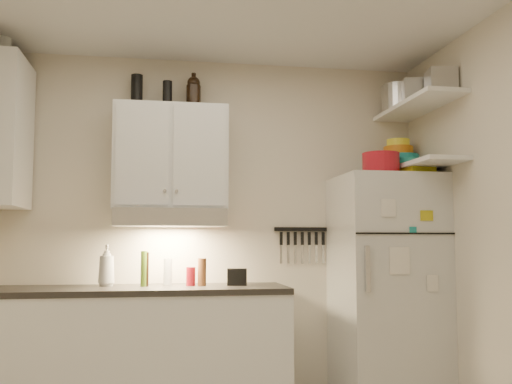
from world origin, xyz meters
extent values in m
cube|color=beige|center=(0.00, 1.51, 1.30)|extent=(3.20, 0.02, 2.60)
cube|color=white|center=(-0.55, 1.20, 0.44)|extent=(2.10, 0.60, 0.88)
cube|color=#292723|center=(-0.55, 1.20, 0.90)|extent=(2.10, 0.62, 0.04)
cube|color=white|center=(-0.30, 1.33, 1.83)|extent=(0.80, 0.33, 0.75)
cube|color=silver|center=(-0.30, 1.27, 1.39)|extent=(0.76, 0.46, 0.12)
cube|color=silver|center=(1.25, 1.16, 0.85)|extent=(0.70, 0.68, 1.70)
cube|color=white|center=(1.45, 1.02, 2.20)|extent=(0.30, 0.95, 0.03)
cube|color=white|center=(1.45, 1.02, 1.76)|extent=(0.30, 0.95, 0.03)
cube|color=black|center=(0.70, 1.49, 1.32)|extent=(0.42, 0.02, 0.03)
cylinder|color=#A3131E|center=(1.17, 1.03, 1.78)|extent=(0.28, 0.28, 0.15)
cube|color=#B2A816|center=(1.42, 1.01, 1.74)|extent=(0.23, 0.27, 0.08)
cylinder|color=silver|center=(1.31, 1.10, 1.75)|extent=(0.07, 0.07, 0.10)
cylinder|color=silver|center=(1.44, 1.29, 2.32)|extent=(0.29, 0.29, 0.21)
cube|color=#AAAAAD|center=(1.44, 1.02, 2.30)|extent=(0.22, 0.20, 0.18)
cube|color=#AAAAAD|center=(1.51, 0.78, 2.31)|extent=(0.21, 0.21, 0.18)
cylinder|color=teal|center=(1.45, 1.32, 1.83)|extent=(0.28, 0.28, 0.11)
cylinder|color=orange|center=(1.44, 1.35, 1.92)|extent=(0.23, 0.23, 0.07)
cylinder|color=yellow|center=(1.44, 1.35, 1.98)|extent=(0.18, 0.18, 0.06)
cylinder|color=teal|center=(1.39, 1.10, 1.80)|extent=(0.21, 0.21, 0.05)
cylinder|color=black|center=(-0.33, 1.37, 2.30)|extent=(0.07, 0.07, 0.20)
cylinder|color=black|center=(-0.55, 1.41, 2.32)|extent=(0.10, 0.10, 0.25)
cylinder|color=silver|center=(-1.45, 1.22, 2.54)|extent=(0.17, 0.17, 0.17)
imported|color=white|center=(-0.73, 1.30, 1.08)|extent=(0.13, 0.13, 0.32)
cylinder|color=brown|center=(-0.08, 1.22, 1.01)|extent=(0.07, 0.07, 0.19)
cylinder|color=#50751D|center=(-0.47, 1.23, 1.04)|extent=(0.06, 0.06, 0.24)
cylinder|color=black|center=(-0.46, 1.24, 1.04)|extent=(0.06, 0.06, 0.23)
cylinder|color=silver|center=(-0.31, 1.35, 1.01)|extent=(0.08, 0.08, 0.19)
cylinder|color=#A3131E|center=(-0.15, 1.24, 0.98)|extent=(0.08, 0.08, 0.13)
cube|color=black|center=(0.17, 1.23, 0.98)|extent=(0.15, 0.11, 0.12)
camera|label=1|loc=(-0.36, -2.77, 1.22)|focal=40.00mm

